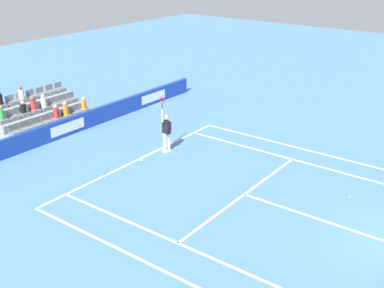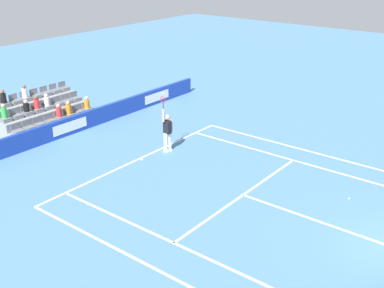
% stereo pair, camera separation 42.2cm
% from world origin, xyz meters
% --- Properties ---
extents(line_baseline, '(10.97, 0.10, 0.01)m').
position_xyz_m(line_baseline, '(0.00, -11.89, 0.00)').
color(line_baseline, white).
rests_on(line_baseline, ground).
extents(line_service, '(8.23, 0.10, 0.01)m').
position_xyz_m(line_service, '(0.00, -6.40, 0.00)').
color(line_service, white).
rests_on(line_service, ground).
extents(line_centre_service, '(0.10, 6.40, 0.01)m').
position_xyz_m(line_centre_service, '(0.00, -3.20, 0.00)').
color(line_centre_service, white).
rests_on(line_centre_service, ground).
extents(line_singles_sideline_left, '(0.10, 11.89, 0.01)m').
position_xyz_m(line_singles_sideline_left, '(4.12, -5.95, 0.00)').
color(line_singles_sideline_left, white).
rests_on(line_singles_sideline_left, ground).
extents(line_singles_sideline_right, '(0.10, 11.89, 0.01)m').
position_xyz_m(line_singles_sideline_right, '(-4.12, -5.95, 0.00)').
color(line_singles_sideline_right, white).
rests_on(line_singles_sideline_right, ground).
extents(line_doubles_sideline_left, '(0.10, 11.89, 0.01)m').
position_xyz_m(line_doubles_sideline_left, '(5.49, -5.95, 0.00)').
color(line_doubles_sideline_left, white).
rests_on(line_doubles_sideline_left, ground).
extents(line_doubles_sideline_right, '(0.10, 11.89, 0.01)m').
position_xyz_m(line_doubles_sideline_right, '(-5.49, -5.95, 0.00)').
color(line_doubles_sideline_right, white).
rests_on(line_doubles_sideline_right, ground).
extents(line_centre_mark, '(0.10, 0.20, 0.01)m').
position_xyz_m(line_centre_mark, '(0.00, -11.79, 0.00)').
color(line_centre_mark, white).
rests_on(line_centre_mark, ground).
extents(sponsor_barrier, '(19.45, 0.22, 0.90)m').
position_xyz_m(sponsor_barrier, '(0.00, -16.75, 0.45)').
color(sponsor_barrier, '#193899').
rests_on(sponsor_barrier, ground).
extents(tennis_player, '(0.52, 0.39, 2.85)m').
position_xyz_m(tennis_player, '(-1.44, -11.46, 0.99)').
color(tennis_player, white).
rests_on(tennis_player, ground).
extents(stadium_stand, '(4.96, 2.85, 2.15)m').
position_xyz_m(stadium_stand, '(0.01, -19.06, 0.56)').
color(stadium_stand, gray).
rests_on(stadium_stand, ground).
extents(loose_tennis_ball, '(0.07, 0.07, 0.07)m').
position_xyz_m(loose_tennis_ball, '(-2.18, -3.07, 0.03)').
color(loose_tennis_ball, '#D1E533').
rests_on(loose_tennis_ball, ground).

